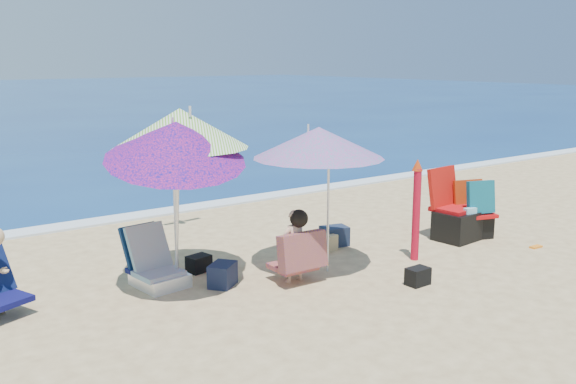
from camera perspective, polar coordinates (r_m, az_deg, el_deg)
ground at (r=8.26m, az=5.84°, el=-8.39°), size 120.00×120.00×0.00m
foam at (r=12.36m, az=-10.11°, el=-1.61°), size 120.00×0.50×0.04m
umbrella_turquoise at (r=8.47m, az=2.72°, el=4.36°), size 2.25×2.25×1.99m
umbrella_striped at (r=8.14m, az=-9.49°, el=5.56°), size 2.25×2.25×2.27m
umbrella_blue at (r=7.69m, az=-9.87°, el=4.42°), size 2.08×2.13×2.29m
furled_umbrella at (r=9.29m, az=11.25°, el=-1.14°), size 0.17×0.17×1.46m
chair_navy at (r=8.51m, az=-11.97°, el=-6.62°), size 0.60×0.71×0.72m
chair_rainbow at (r=8.36m, az=-11.33°, el=-6.85°), size 0.64×0.74×0.76m
camp_chair_left at (r=10.58m, az=14.47°, el=-2.29°), size 0.74×0.75×1.13m
camp_chair_right at (r=10.79m, az=16.08°, el=-2.08°), size 0.74×0.69×0.95m
person_center at (r=8.26m, az=0.79°, el=-4.92°), size 0.66×0.57×0.96m
bag_navy_a at (r=8.28m, az=-5.79°, el=-7.27°), size 0.46×0.44×0.29m
bag_black_a at (r=8.87m, az=-7.87°, el=-6.26°), size 0.34×0.27×0.22m
bag_tan at (r=9.73m, az=3.48°, el=-4.49°), size 0.30×0.23×0.24m
bag_navy_b at (r=9.99m, az=4.11°, el=-3.88°), size 0.45×0.38×0.30m
bag_black_b at (r=8.45m, az=11.37°, el=-7.30°), size 0.30×0.21×0.23m
orange_item at (r=10.57m, az=21.01°, el=-4.53°), size 0.21×0.10×0.03m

